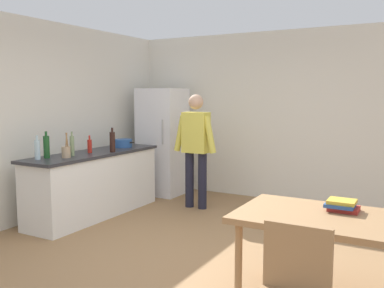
# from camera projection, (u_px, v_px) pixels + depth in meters

# --- Properties ---
(ground_plane) EXTENTS (14.00, 14.00, 0.00)m
(ground_plane) POSITION_uv_depth(u_px,v_px,m) (191.00, 261.00, 4.36)
(ground_plane) COLOR #936D47
(wall_back) EXTENTS (6.40, 0.12, 2.70)m
(wall_back) POSITION_uv_depth(u_px,v_px,m) (282.00, 116.00, 6.81)
(wall_back) COLOR silver
(wall_back) RESTS_ON ground_plane
(wall_left) EXTENTS (0.12, 5.60, 2.70)m
(wall_left) POSITION_uv_depth(u_px,v_px,m) (27.00, 121.00, 5.64)
(wall_left) COLOR silver
(wall_left) RESTS_ON ground_plane
(kitchen_counter) EXTENTS (0.64, 2.20, 0.90)m
(kitchen_counter) POSITION_uv_depth(u_px,v_px,m) (95.00, 184.00, 5.97)
(kitchen_counter) COLOR white
(kitchen_counter) RESTS_ON ground_plane
(refrigerator) EXTENTS (0.70, 0.67, 1.80)m
(refrigerator) POSITION_uv_depth(u_px,v_px,m) (163.00, 142.00, 7.26)
(refrigerator) COLOR white
(refrigerator) RESTS_ON ground_plane
(person) EXTENTS (0.70, 0.22, 1.70)m
(person) POSITION_uv_depth(u_px,v_px,m) (196.00, 143.00, 6.31)
(person) COLOR #1E1E2D
(person) RESTS_ON ground_plane
(dining_table) EXTENTS (1.40, 0.90, 0.75)m
(dining_table) POSITION_uv_depth(u_px,v_px,m) (327.00, 225.00, 3.35)
(dining_table) COLOR #9E754C
(dining_table) RESTS_ON ground_plane
(cooking_pot) EXTENTS (0.40, 0.28, 0.12)m
(cooking_pot) POSITION_uv_depth(u_px,v_px,m) (123.00, 143.00, 6.48)
(cooking_pot) COLOR #285193
(cooking_pot) RESTS_ON kitchen_counter
(utensil_jar) EXTENTS (0.11, 0.11, 0.32)m
(utensil_jar) POSITION_uv_depth(u_px,v_px,m) (66.00, 152.00, 5.38)
(utensil_jar) COLOR tan
(utensil_jar) RESTS_ON kitchen_counter
(bottle_wine_green) EXTENTS (0.08, 0.08, 0.34)m
(bottle_wine_green) POSITION_uv_depth(u_px,v_px,m) (46.00, 147.00, 5.34)
(bottle_wine_green) COLOR #1E5123
(bottle_wine_green) RESTS_ON kitchen_counter
(bottle_vinegar_tall) EXTENTS (0.06, 0.06, 0.32)m
(bottle_vinegar_tall) POSITION_uv_depth(u_px,v_px,m) (72.00, 146.00, 5.52)
(bottle_vinegar_tall) COLOR gray
(bottle_vinegar_tall) RESTS_ON kitchen_counter
(bottle_water_clear) EXTENTS (0.07, 0.07, 0.30)m
(bottle_water_clear) POSITION_uv_depth(u_px,v_px,m) (37.00, 149.00, 5.22)
(bottle_water_clear) COLOR silver
(bottle_water_clear) RESTS_ON kitchen_counter
(bottle_wine_dark) EXTENTS (0.08, 0.08, 0.34)m
(bottle_wine_dark) POSITION_uv_depth(u_px,v_px,m) (112.00, 142.00, 5.91)
(bottle_wine_dark) COLOR black
(bottle_wine_dark) RESTS_ON kitchen_counter
(bottle_sauce_red) EXTENTS (0.06, 0.06, 0.24)m
(bottle_sauce_red) POSITION_uv_depth(u_px,v_px,m) (90.00, 146.00, 5.83)
(bottle_sauce_red) COLOR #B22319
(bottle_sauce_red) RESTS_ON kitchen_counter
(book_stack) EXTENTS (0.26, 0.22, 0.10)m
(book_stack) POSITION_uv_depth(u_px,v_px,m) (342.00, 206.00, 3.45)
(book_stack) COLOR #B22D28
(book_stack) RESTS_ON dining_table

